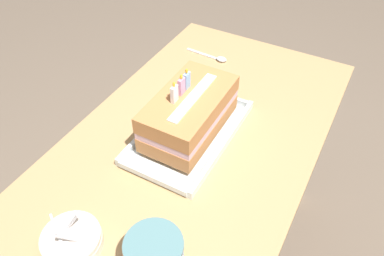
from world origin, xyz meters
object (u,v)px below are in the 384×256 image
at_px(foil_tray, 189,134).
at_px(bowl_stack, 72,241).
at_px(birthday_cake, 189,113).
at_px(serving_spoon_near_tray, 217,58).

height_order(foil_tray, bowl_stack, bowl_stack).
xyz_separation_m(birthday_cake, bowl_stack, (-0.39, 0.05, -0.06)).
bearing_deg(birthday_cake, foil_tray, -90.00).
xyz_separation_m(foil_tray, birthday_cake, (0.00, 0.00, 0.07)).
xyz_separation_m(birthday_cake, serving_spoon_near_tray, (0.36, 0.09, -0.07)).
relative_size(foil_tray, bowl_stack, 3.00).
bearing_deg(bowl_stack, foil_tray, -7.51).
distance_m(foil_tray, birthday_cake, 0.07).
bearing_deg(birthday_cake, bowl_stack, 172.51).
relative_size(birthday_cake, serving_spoon_near_tray, 1.76).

